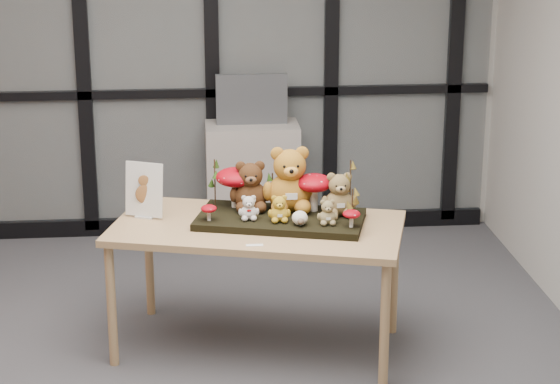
{
  "coord_description": "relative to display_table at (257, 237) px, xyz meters",
  "views": [
    {
      "loc": [
        0.29,
        -4.63,
        2.54
      ],
      "look_at": [
        0.75,
        0.48,
        0.92
      ],
      "focal_mm": 65.0,
      "sensor_mm": 36.0,
      "label": 1
    }
  ],
  "objects": [
    {
      "name": "room_shell",
      "position": [
        -0.63,
        -0.52,
        1.02
      ],
      "size": [
        5.0,
        5.0,
        5.0
      ],
      "color": "#B3B1A9",
      "rests_on": "floor"
    },
    {
      "name": "bear_beige_small",
      "position": [
        0.36,
        -0.12,
        0.18
      ],
      "size": [
        0.14,
        0.13,
        0.15
      ],
      "primitive_type": null,
      "rotation": [
        0.0,
        0.0,
        -0.27
      ],
      "color": "#8F7E4F",
      "rests_on": "diorama_tray"
    },
    {
      "name": "sprig_green_centre",
      "position": [
        0.1,
        0.21,
        0.2
      ],
      "size": [
        0.05,
        0.05,
        0.19
      ],
      "primitive_type": null,
      "color": "#12340B",
      "rests_on": "diorama_tray"
    },
    {
      "name": "label_card",
      "position": [
        -0.03,
        -0.31,
        0.07
      ],
      "size": [
        0.09,
        0.03,
        0.0
      ],
      "primitive_type": "cube",
      "color": "white",
      "rests_on": "display_table"
    },
    {
      "name": "mushroom_front_left",
      "position": [
        -0.26,
        -0.01,
        0.15
      ],
      "size": [
        0.09,
        0.09,
        0.1
      ],
      "primitive_type": null,
      "color": "#960410",
      "rests_on": "diorama_tray"
    },
    {
      "name": "bear_tan_back",
      "position": [
        0.45,
        0.03,
        0.24
      ],
      "size": [
        0.24,
        0.23,
        0.26
      ],
      "primitive_type": null,
      "rotation": [
        0.0,
        0.0,
        -0.27
      ],
      "color": "olive",
      "rests_on": "diorama_tray"
    },
    {
      "name": "glass_partition",
      "position": [
        -0.63,
        1.95,
        0.76
      ],
      "size": [
        4.9,
        0.06,
        2.78
      ],
      "color": "#2D383F",
      "rests_on": "floor"
    },
    {
      "name": "cabinet",
      "position": [
        0.08,
        1.72,
        -0.23
      ],
      "size": [
        0.65,
        0.38,
        0.87
      ],
      "primitive_type": "cube",
      "color": "#A39A92",
      "rests_on": "floor"
    },
    {
      "name": "display_table",
      "position": [
        0.0,
        0.0,
        0.0
      ],
      "size": [
        1.7,
        1.16,
        0.73
      ],
      "rotation": [
        0.0,
        0.0,
        -0.27
      ],
      "color": "tan",
      "rests_on": "floor"
    },
    {
      "name": "monitor",
      "position": [
        0.08,
        1.74,
        0.38
      ],
      "size": [
        0.5,
        0.05,
        0.35
      ],
      "color": "#4C4F54",
      "rests_on": "cabinet"
    },
    {
      "name": "bear_pooh_yellow",
      "position": [
        0.19,
        0.13,
        0.3
      ],
      "size": [
        0.36,
        0.34,
        0.39
      ],
      "primitive_type": null,
      "rotation": [
        0.0,
        0.0,
        -0.27
      ],
      "color": "#AF7221",
      "rests_on": "diorama_tray"
    },
    {
      "name": "bear_small_yellow",
      "position": [
        0.11,
        -0.06,
        0.18
      ],
      "size": [
        0.15,
        0.14,
        0.16
      ],
      "primitive_type": null,
      "rotation": [
        0.0,
        0.0,
        -0.27
      ],
      "color": "gold",
      "rests_on": "diorama_tray"
    },
    {
      "name": "diorama_tray",
      "position": [
        0.13,
        0.03,
        0.09
      ],
      "size": [
        0.98,
        0.67,
        0.04
      ],
      "primitive_type": "cube",
      "rotation": [
        0.0,
        0.0,
        -0.27
      ],
      "color": "black",
      "rests_on": "display_table"
    },
    {
      "name": "sprig_dry_far_right",
      "position": [
        0.51,
        0.02,
        0.26
      ],
      "size": [
        0.05,
        0.05,
        0.31
      ],
      "primitive_type": null,
      "color": "brown",
      "rests_on": "diorama_tray"
    },
    {
      "name": "mushroom_back_right",
      "position": [
        0.32,
        0.11,
        0.22
      ],
      "size": [
        0.2,
        0.2,
        0.23
      ],
      "primitive_type": null,
      "color": "#960410",
      "rests_on": "diorama_tray"
    },
    {
      "name": "plush_cream_hedgehog",
      "position": [
        0.22,
        -0.13,
        0.15
      ],
      "size": [
        0.08,
        0.07,
        0.08
      ],
      "primitive_type": null,
      "rotation": [
        0.0,
        0.0,
        -0.27
      ],
      "color": "white",
      "rests_on": "diorama_tray"
    },
    {
      "name": "bear_white_bow",
      "position": [
        -0.05,
        -0.01,
        0.18
      ],
      "size": [
        0.14,
        0.13,
        0.15
      ],
      "primitive_type": null,
      "rotation": [
        0.0,
        0.0,
        -0.27
      ],
      "color": "silver",
      "rests_on": "diorama_tray"
    },
    {
      "name": "sprig_green_far_left",
      "position": [
        -0.22,
        0.24,
        0.24
      ],
      "size": [
        0.05,
        0.05,
        0.27
      ],
      "primitive_type": null,
      "color": "#12340B",
      "rests_on": "diorama_tray"
    },
    {
      "name": "sprig_dry_mid_right",
      "position": [
        0.5,
        -0.1,
        0.2
      ],
      "size": [
        0.05,
        0.05,
        0.18
      ],
      "primitive_type": null,
      "color": "brown",
      "rests_on": "diorama_tray"
    },
    {
      "name": "mushroom_front_right",
      "position": [
        0.48,
        -0.19,
        0.16
      ],
      "size": [
        0.09,
        0.09,
        0.1
      ],
      "primitive_type": null,
      "color": "#960410",
      "rests_on": "diorama_tray"
    },
    {
      "name": "sprig_green_mid_left",
      "position": [
        -0.05,
        0.24,
        0.2
      ],
      "size": [
        0.05,
        0.05,
        0.2
      ],
      "primitive_type": null,
      "color": "#12340B",
      "rests_on": "diorama_tray"
    },
    {
      "name": "sign_holder",
      "position": [
        -0.61,
        0.18,
        0.21
      ],
      "size": [
        0.22,
        0.12,
        0.31
      ],
      "rotation": [
        0.0,
        0.0,
        -0.4
      ],
      "color": "silver",
      "rests_on": "display_table"
    },
    {
      "name": "mushroom_back_left",
      "position": [
        -0.1,
        0.21,
        0.23
      ],
      "size": [
        0.22,
        0.22,
        0.25
      ],
      "primitive_type": null,
      "color": "#960410",
      "rests_on": "diorama_tray"
    },
    {
      "name": "bear_brown_medium",
      "position": [
        -0.03,
        0.16,
        0.26
      ],
      "size": [
        0.28,
        0.26,
        0.3
      ],
      "primitive_type": null,
      "rotation": [
        0.0,
        0.0,
        -0.27
      ],
      "color": "#432511",
      "rests_on": "diorama_tray"
    }
  ]
}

